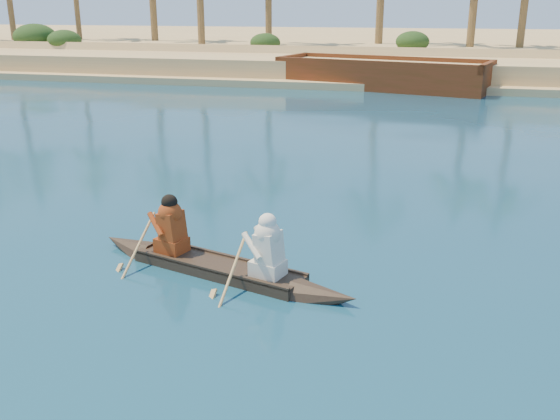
% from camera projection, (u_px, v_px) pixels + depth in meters
% --- Properties ---
extents(sandy_embankment, '(150.00, 51.00, 1.50)m').
position_uv_depth(sandy_embankment, '(314.00, 47.00, 55.35)').
color(sandy_embankment, '#D4B677').
rests_on(sandy_embankment, ground).
extents(shrub_cluster, '(100.00, 6.00, 2.40)m').
position_uv_depth(shrub_cluster, '(268.00, 51.00, 40.99)').
color(shrub_cluster, black).
rests_on(shrub_cluster, ground).
extents(canoe, '(4.86, 2.00, 1.34)m').
position_uv_depth(canoe, '(218.00, 258.00, 9.97)').
color(canoe, '#2F251A').
rests_on(canoe, ground).
extents(barge_mid, '(11.14, 5.88, 1.77)m').
position_uv_depth(barge_mid, '(382.00, 76.00, 32.00)').
color(barge_mid, '#5F2514').
rests_on(barge_mid, ground).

